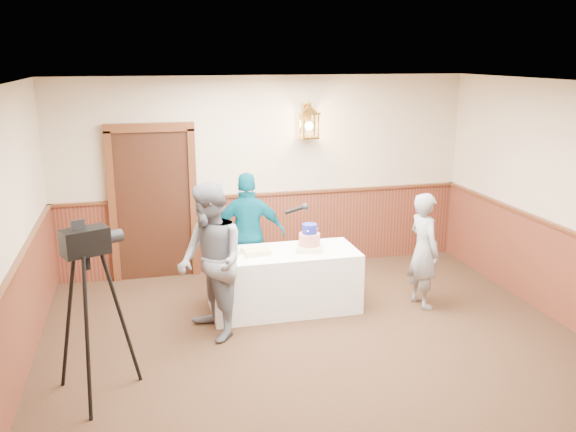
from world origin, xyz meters
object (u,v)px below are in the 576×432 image
Objects in this scene: assistant_p at (249,234)px; sheet_cake_yellow at (256,252)px; interviewer at (211,262)px; tiered_cake at (309,240)px; tv_camera_rig at (92,323)px; display_table at (284,280)px; sheet_cake_green at (229,251)px; baker at (424,250)px.

sheet_cake_yellow is at bearing 94.74° from assistant_p.
sheet_cake_yellow is 0.18× the size of interviewer.
sheet_cake_yellow is (-0.66, 0.00, -0.10)m from tiered_cake.
tiered_cake is at bearing 7.05° from tv_camera_rig.
tiered_cake is 2.89m from tv_camera_rig.
sheet_cake_yellow is (-0.35, -0.02, 0.41)m from display_table.
assistant_p is at bearing 58.22° from sheet_cake_green.
tiered_cake is 0.67m from sheet_cake_yellow.
baker is (2.67, 0.24, -0.15)m from interviewer.
interviewer reaches higher than tiered_cake.
tiered_cake is 0.25× the size of tv_camera_rig.
tiered_cake is 0.24× the size of assistant_p.
interviewer reaches higher than baker.
interviewer reaches higher than assistant_p.
interviewer is (-0.96, -0.54, 0.50)m from display_table.
interviewer is 2.68m from baker.
sheet_cake_green is 2.17m from tv_camera_rig.
interviewer is 1.08× the size of assistant_p.
interviewer is at bearing -115.74° from sheet_cake_green.
sheet_cake_green is (-0.32, 0.09, -0.00)m from sheet_cake_yellow.
baker is at bearing -9.04° from sheet_cake_green.
display_table is at bearing 176.22° from tiered_cake.
display_table is 0.78m from sheet_cake_green.
sheet_cake_yellow is at bearing 75.35° from baker.
tiered_cake reaches higher than sheet_cake_green.
tv_camera_rig is (-2.47, -1.49, -0.16)m from tiered_cake.
interviewer reaches higher than sheet_cake_green.
tiered_cake is 0.90m from assistant_p.
display_table is 0.53m from sheet_cake_yellow.
sheet_cake_green is 0.17× the size of tv_camera_rig.
sheet_cake_green is (-0.98, 0.09, -0.10)m from tiered_cake.
assistant_p is at bearing 134.74° from interviewer.
sheet_cake_yellow is at bearing -15.11° from sheet_cake_green.
sheet_cake_yellow is 2.08m from baker.
display_table is 1.11× the size of assistant_p.
display_table is at bearing 124.51° from assistant_p.
baker reaches higher than sheet_cake_yellow.
sheet_cake_yellow reaches higher than sheet_cake_green.
interviewer reaches higher than tv_camera_rig.
tv_camera_rig is (-1.81, -1.49, -0.06)m from sheet_cake_yellow.
display_table is at bearing 2.64° from sheet_cake_yellow.
baker is 0.90× the size of tv_camera_rig.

